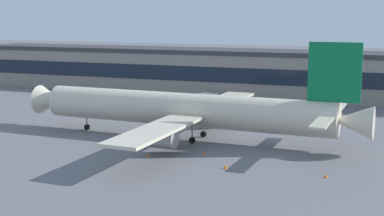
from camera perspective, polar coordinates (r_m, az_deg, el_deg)
name	(u,v)px	position (r m, az deg, el deg)	size (l,w,h in m)	color
ground_plane	(189,140)	(98.03, -0.34, -3.36)	(600.00, 600.00, 0.00)	slate
terminal_building	(265,73)	(151.13, 7.60, 3.58)	(176.56, 15.81, 12.48)	gray
airliner	(189,110)	(97.67, -0.35, -0.21)	(63.87, 54.63, 17.82)	beige
crew_van	(330,107)	(127.39, 14.07, 0.06)	(4.08, 5.65, 2.55)	black
baggage_tug	(319,103)	(135.77, 13.03, 0.53)	(3.50, 4.12, 1.85)	gray
pushback_tractor	(209,96)	(143.90, 1.76, 1.27)	(5.33, 3.83, 1.75)	white
traffic_cone_0	(226,166)	(80.41, 3.49, -6.06)	(0.52, 0.52, 0.65)	#F2590C
traffic_cone_1	(326,176)	(78.05, 13.72, -6.84)	(0.47, 0.47, 0.58)	#F2590C
traffic_cone_2	(149,155)	(87.20, -4.50, -4.85)	(0.44, 0.44, 0.55)	#F2590C
traffic_cone_3	(205,154)	(87.54, 1.31, -4.76)	(0.46, 0.46, 0.58)	#F2590C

